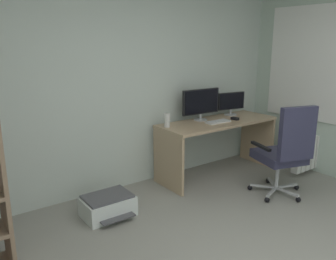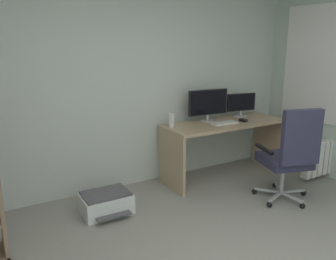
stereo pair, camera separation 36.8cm
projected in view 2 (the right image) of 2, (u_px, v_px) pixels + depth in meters
name	position (u px, v px, depth m)	size (l,w,h in m)	color
wall_back	(114.00, 83.00, 4.04)	(5.04, 0.10, 2.57)	silver
desk	(225.00, 136.00, 4.51)	(1.65, 0.61, 0.74)	tan
monitor_main	(208.00, 103.00, 4.46)	(0.57, 0.18, 0.41)	#B2B5B7
monitor_secondary	(241.00, 103.00, 4.75)	(0.43, 0.18, 0.32)	#B2B5B7
keyboard	(225.00, 123.00, 4.37)	(0.34, 0.13, 0.02)	silver
computer_mouse	(243.00, 120.00, 4.49)	(0.06, 0.10, 0.03)	black
desktop_speaker	(171.00, 120.00, 4.18)	(0.07, 0.07, 0.17)	silver
office_chair	(290.00, 154.00, 3.74)	(0.63, 0.67, 1.09)	#B7BABC
printer	(106.00, 203.00, 3.63)	(0.51, 0.45, 0.23)	silver
radiator	(323.00, 157.00, 4.51)	(0.70, 0.10, 0.45)	white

